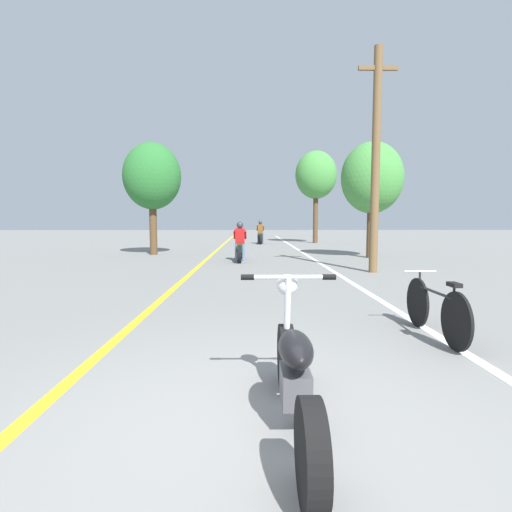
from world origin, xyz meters
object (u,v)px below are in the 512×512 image
motorcycle_foreground (294,373)px  bicycle_parked (435,309)px  utility_pole (376,159)px  motorcycle_rider_far (260,235)px  motorcycle_rider_lead (240,246)px  roadside_tree_right_far (316,176)px  roadside_tree_left (152,177)px  roadside_tree_right_near (372,178)px

motorcycle_foreground → bicycle_parked: (2.05, 2.22, -0.04)m
motorcycle_foreground → utility_pole: bearing=69.5°
motorcycle_rider_far → motorcycle_foreground: bearing=-90.8°
motorcycle_rider_lead → motorcycle_rider_far: motorcycle_rider_far is taller
motorcycle_foreground → bicycle_parked: 3.02m
utility_pole → roadside_tree_right_far: (0.77, 15.11, 1.20)m
roadside_tree_left → bicycle_parked: (6.63, -12.53, -3.00)m
roadside_tree_right_far → motorcycle_rider_far: (-3.69, -0.85, -3.88)m
utility_pole → roadside_tree_right_near: utility_pole is taller
roadside_tree_right_far → motorcycle_rider_far: roadside_tree_right_far is taller
utility_pole → roadside_tree_left: bearing=142.1°
motorcycle_foreground → motorcycle_rider_lead: 11.94m
motorcycle_rider_lead → motorcycle_rider_far: 11.06m
utility_pole → bicycle_parked: (-1.18, -6.45, -2.88)m
motorcycle_rider_lead → motorcycle_rider_far: size_ratio=0.99×
roadside_tree_right_near → roadside_tree_right_far: size_ratio=0.76×
roadside_tree_left → utility_pole: bearing=-37.9°
roadside_tree_right_near → bicycle_parked: bearing=-102.7°
utility_pole → motorcycle_foreground: 9.68m
roadside_tree_right_near → roadside_tree_left: roadside_tree_left is taller
motorcycle_rider_lead → bicycle_parked: motorcycle_rider_lead is taller
utility_pole → motorcycle_foreground: size_ratio=3.05×
roadside_tree_right_near → motorcycle_foreground: (-4.52, -13.21, -2.75)m
roadside_tree_right_far → motorcycle_rider_lead: bearing=-111.7°
roadside_tree_right_near → roadside_tree_left: size_ratio=0.95×
motorcycle_rider_far → bicycle_parked: (1.73, -20.71, -0.19)m
roadside_tree_right_near → utility_pole: bearing=-105.8°
roadside_tree_left → roadside_tree_right_near: bearing=-9.6°
motorcycle_rider_lead → roadside_tree_right_far: bearing=68.3°
roadside_tree_right_far → roadside_tree_right_near: bearing=-87.2°
utility_pole → motorcycle_foreground: bearing=-110.5°
roadside_tree_right_far → roadside_tree_left: roadside_tree_right_far is taller
utility_pole → roadside_tree_right_far: utility_pole is taller
utility_pole → motorcycle_rider_far: 14.80m
bicycle_parked → roadside_tree_left: bearing=117.9°
roadside_tree_left → motorcycle_foreground: size_ratio=2.34×
utility_pole → motorcycle_foreground: utility_pole is taller
motorcycle_foreground → motorcycle_rider_lead: (-0.71, 11.92, 0.14)m
roadside_tree_right_near → roadside_tree_left: 9.23m
roadside_tree_left → roadside_tree_right_far: bearing=46.5°
motorcycle_foreground → motorcycle_rider_far: bearing=89.2°
motorcycle_rider_lead → roadside_tree_left: bearing=143.8°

